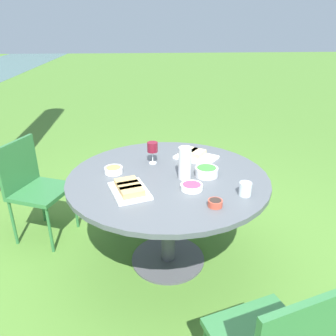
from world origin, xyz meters
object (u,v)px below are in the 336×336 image
dining_table (168,188)px  water_pitcher (185,163)px  chair_near_left (32,183)px  wine_glass (152,148)px

dining_table → water_pitcher: water_pitcher is taller
dining_table → chair_near_left: chair_near_left is taller
dining_table → wine_glass: bearing=23.6°
dining_table → chair_near_left: size_ratio=1.65×
chair_near_left → wine_glass: 1.13m
chair_near_left → water_pitcher: 1.40m
dining_table → water_pitcher: size_ratio=6.24×
chair_near_left → dining_table: bearing=-111.8°
wine_glass → dining_table: bearing=-156.4°
chair_near_left → water_pitcher: (-0.51, -1.26, 0.36)m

